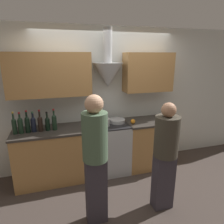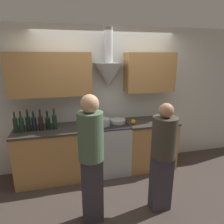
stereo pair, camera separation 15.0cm
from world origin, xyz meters
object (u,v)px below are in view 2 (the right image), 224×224
object	(u,v)px
orange_fruit	(133,122)
person_foreground_left	(91,155)
stove_range	(111,147)
wine_bottle_5	(48,122)
wine_bottle_3	(34,122)
mixing_bowl	(118,121)
person_foreground_right	(163,154)
wine_bottle_4	(41,122)
wine_bottle_0	(15,124)
stock_pot	(103,122)
wine_bottle_2	(28,122)
wine_bottle_6	(55,121)
wine_bottle_1	(21,123)

from	to	relation	value
orange_fruit	person_foreground_left	xyz separation A→B (m)	(-0.89, -1.01, -0.02)
stove_range	wine_bottle_5	size ratio (longest dim) A/B	2.93
wine_bottle_3	mixing_bowl	bearing A→B (deg)	2.56
wine_bottle_3	person_foreground_right	distance (m)	2.06
wine_bottle_4	stove_range	bearing A→B (deg)	1.03
stove_range	mixing_bowl	world-z (taller)	mixing_bowl
wine_bottle_0	stock_pot	size ratio (longest dim) A/B	1.53
wine_bottle_0	mixing_bowl	bearing A→B (deg)	2.82
wine_bottle_2	orange_fruit	distance (m)	1.76
wine_bottle_3	mixing_bowl	xyz separation A→B (m)	(1.42, 0.06, -0.10)
stock_pot	mixing_bowl	xyz separation A→B (m)	(0.28, 0.08, -0.03)
wine_bottle_2	wine_bottle_4	distance (m)	0.19
wine_bottle_0	wine_bottle_4	world-z (taller)	same
wine_bottle_5	wine_bottle_0	bearing A→B (deg)	-177.54
stove_range	person_foreground_right	bearing A→B (deg)	-68.39
wine_bottle_6	person_foreground_left	distance (m)	1.19
stove_range	wine_bottle_6	distance (m)	1.13
wine_bottle_5	wine_bottle_4	bearing A→B (deg)	-176.20
stock_pot	person_foreground_right	distance (m)	1.24
wine_bottle_2	wine_bottle_5	bearing A→B (deg)	1.01
wine_bottle_0	wine_bottle_3	world-z (taller)	wine_bottle_0
wine_bottle_0	stock_pot	world-z (taller)	wine_bottle_0
wine_bottle_2	wine_bottle_5	size ratio (longest dim) A/B	1.15
wine_bottle_5	person_foreground_left	bearing A→B (deg)	-62.91
wine_bottle_6	orange_fruit	distance (m)	1.35
wine_bottle_1	wine_bottle_6	world-z (taller)	wine_bottle_6
wine_bottle_1	person_foreground_left	size ratio (longest dim) A/B	0.20
wine_bottle_6	person_foreground_left	world-z (taller)	person_foreground_left
wine_bottle_3	mixing_bowl	size ratio (longest dim) A/B	1.14
wine_bottle_0	person_foreground_right	world-z (taller)	person_foreground_right
wine_bottle_2	person_foreground_right	world-z (taller)	person_foreground_right
wine_bottle_2	person_foreground_left	size ratio (longest dim) A/B	0.22
wine_bottle_0	wine_bottle_1	distance (m)	0.09
stove_range	wine_bottle_0	bearing A→B (deg)	-178.71
wine_bottle_3	wine_bottle_2	bearing A→B (deg)	-177.22
wine_bottle_6	orange_fruit	size ratio (longest dim) A/B	4.21
wine_bottle_3	stove_range	bearing A→B (deg)	0.67
wine_bottle_2	wine_bottle_4	size ratio (longest dim) A/B	1.01
stock_pot	person_foreground_left	xyz separation A→B (m)	(-0.36, -1.07, -0.04)
stove_range	wine_bottle_1	bearing A→B (deg)	-178.77
wine_bottle_0	stock_pot	xyz separation A→B (m)	(1.41, 0.00, -0.08)
stock_pot	stove_range	bearing A→B (deg)	13.92
stock_pot	orange_fruit	xyz separation A→B (m)	(0.53, -0.06, -0.02)
stove_range	wine_bottle_0	size ratio (longest dim) A/B	2.58
wine_bottle_0	wine_bottle_3	distance (m)	0.28
stock_pot	wine_bottle_1	bearing A→B (deg)	179.86
wine_bottle_3	wine_bottle_4	bearing A→B (deg)	-3.41
wine_bottle_6	wine_bottle_1	bearing A→B (deg)	-178.49
wine_bottle_0	wine_bottle_5	size ratio (longest dim) A/B	1.14
mixing_bowl	orange_fruit	distance (m)	0.29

